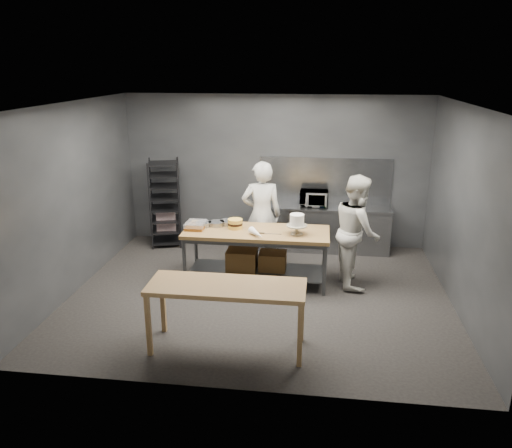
{
  "coord_description": "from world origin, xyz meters",
  "views": [
    {
      "loc": [
        0.88,
        -7.28,
        3.56
      ],
      "look_at": [
        -0.11,
        0.42,
        1.05
      ],
      "focal_mm": 35.0,
      "sensor_mm": 36.0,
      "label": 1
    }
  ],
  "objects": [
    {
      "name": "speed_rack",
      "position": [
        -2.18,
        2.1,
        0.86
      ],
      "size": [
        0.75,
        0.79,
        1.75
      ],
      "color": "black",
      "rests_on": "ground"
    },
    {
      "name": "chef_behind",
      "position": [
        -0.11,
        1.17,
        0.98
      ],
      "size": [
        0.78,
        0.58,
        1.95
      ],
      "primitive_type": "imported",
      "rotation": [
        0.0,
        0.0,
        3.31
      ],
      "color": "silver",
      "rests_on": "ground"
    },
    {
      "name": "layer_cake",
      "position": [
        -0.48,
        0.55,
        1.0
      ],
      "size": [
        0.25,
        0.25,
        0.16
      ],
      "color": "#F0C84C",
      "rests_on": "work_table"
    },
    {
      "name": "cake_pans",
      "position": [
        -0.83,
        0.66,
        0.96
      ],
      "size": [
        0.66,
        0.41,
        0.07
      ],
      "color": "gray",
      "rests_on": "work_table"
    },
    {
      "name": "frosted_cake_stand",
      "position": [
        0.56,
        0.37,
        1.13
      ],
      "size": [
        0.34,
        0.34,
        0.34
      ],
      "color": "#A59C84",
      "rests_on": "work_table"
    },
    {
      "name": "piping_bag",
      "position": [
        -0.07,
        0.16,
        0.98
      ],
      "size": [
        0.31,
        0.38,
        0.12
      ],
      "primitive_type": "cone",
      "rotation": [
        1.57,
        0.0,
        0.59
      ],
      "color": "white",
      "rests_on": "work_table"
    },
    {
      "name": "back_wall",
      "position": [
        0.0,
        2.5,
        1.5
      ],
      "size": [
        6.0,
        0.04,
        3.0
      ],
      "primitive_type": "cube",
      "color": "#4C4F54",
      "rests_on": "ground"
    },
    {
      "name": "offset_spatula",
      "position": [
        0.08,
        0.33,
        0.93
      ],
      "size": [
        0.37,
        0.02,
        0.02
      ],
      "color": "slate",
      "rests_on": "work_table"
    },
    {
      "name": "chef_right",
      "position": [
        1.53,
        0.63,
        0.93
      ],
      "size": [
        0.83,
        1.0,
        1.87
      ],
      "primitive_type": "imported",
      "rotation": [
        0.0,
        0.0,
        1.71
      ],
      "color": "silver",
      "rests_on": "ground"
    },
    {
      "name": "ground",
      "position": [
        0.0,
        0.0,
        0.0
      ],
      "size": [
        6.0,
        6.0,
        0.0
      ],
      "primitive_type": "plane",
      "color": "black",
      "rests_on": "ground"
    },
    {
      "name": "pastry_clamshells",
      "position": [
        -1.14,
        0.46,
        0.98
      ],
      "size": [
        0.32,
        0.39,
        0.11
      ],
      "color": "brown",
      "rests_on": "work_table"
    },
    {
      "name": "near_counter",
      "position": [
        -0.22,
        -1.63,
        0.81
      ],
      "size": [
        2.0,
        0.7,
        0.9
      ],
      "color": "brown",
      "rests_on": "ground"
    },
    {
      "name": "splashback_panel",
      "position": [
        1.0,
        2.48,
        1.35
      ],
      "size": [
        2.6,
        0.02,
        0.9
      ],
      "primitive_type": "cube",
      "color": "slate",
      "rests_on": "back_counter"
    },
    {
      "name": "work_table",
      "position": [
        -0.13,
        0.49,
        0.57
      ],
      "size": [
        2.4,
        0.9,
        0.92
      ],
      "color": "olive",
      "rests_on": "ground"
    },
    {
      "name": "back_counter",
      "position": [
        1.0,
        2.18,
        0.45
      ],
      "size": [
        2.6,
        0.6,
        0.9
      ],
      "color": "slate",
      "rests_on": "ground"
    },
    {
      "name": "microwave",
      "position": [
        0.8,
        2.18,
        1.05
      ],
      "size": [
        0.54,
        0.37,
        0.3
      ],
      "primitive_type": "imported",
      "color": "black",
      "rests_on": "back_counter"
    }
  ]
}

